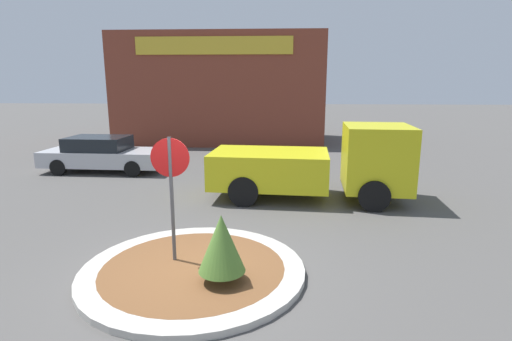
{
  "coord_description": "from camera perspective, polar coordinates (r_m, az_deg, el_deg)",
  "views": [
    {
      "loc": [
        1.54,
        -6.76,
        3.46
      ],
      "look_at": [
        1.02,
        2.68,
        1.38
      ],
      "focal_mm": 28.0,
      "sensor_mm": 36.0,
      "label": 1
    }
  ],
  "objects": [
    {
      "name": "utility_truck",
      "position": [
        12.1,
        9.03,
        0.92
      ],
      "size": [
        5.98,
        2.65,
        2.26
      ],
      "rotation": [
        0.0,
        0.0,
        -0.07
      ],
      "color": "gold",
      "rests_on": "ground_plane"
    },
    {
      "name": "parked_sedan_silver",
      "position": [
        16.95,
        -20.97,
        2.22
      ],
      "size": [
        4.78,
        2.02,
        1.38
      ],
      "rotation": [
        0.0,
        0.0,
        -0.03
      ],
      "color": "#B7B7BC",
      "rests_on": "ground_plane"
    },
    {
      "name": "island_shrub",
      "position": [
        6.84,
        -4.94,
        -10.31
      ],
      "size": [
        0.81,
        0.81,
        1.2
      ],
      "color": "brown",
      "rests_on": "traffic_island"
    },
    {
      "name": "traffic_island",
      "position": [
        7.72,
        -8.93,
        -13.86
      ],
      "size": [
        4.13,
        4.13,
        0.12
      ],
      "color": "#BCB7AD",
      "rests_on": "ground_plane"
    },
    {
      "name": "storefront_building",
      "position": [
        24.52,
        -4.82,
        11.5
      ],
      "size": [
        11.68,
        6.07,
        6.14
      ],
      "color": "brown",
      "rests_on": "ground_plane"
    },
    {
      "name": "stop_sign",
      "position": [
        7.52,
        -12.05,
        -1.07
      ],
      "size": [
        0.72,
        0.07,
        2.51
      ],
      "color": "#4C4C51",
      "rests_on": "ground_plane"
    },
    {
      "name": "ground_plane",
      "position": [
        7.75,
        -8.92,
        -14.26
      ],
      "size": [
        120.0,
        120.0,
        0.0
      ],
      "primitive_type": "plane",
      "color": "#514F4C"
    }
  ]
}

